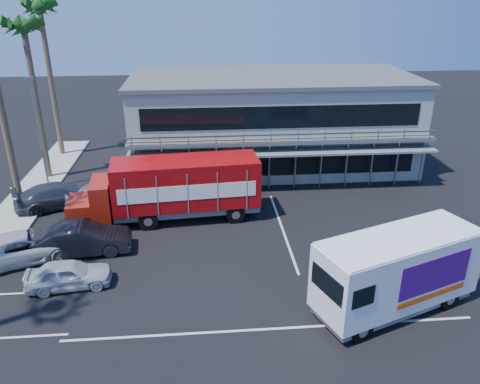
{
  "coord_description": "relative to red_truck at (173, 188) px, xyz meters",
  "views": [
    {
      "loc": [
        -2.78,
        -22.04,
        13.59
      ],
      "look_at": [
        -0.57,
        3.69,
        2.3
      ],
      "focal_mm": 35.0,
      "sensor_mm": 36.0,
      "label": 1
    }
  ],
  "objects": [
    {
      "name": "white_van",
      "position": [
        10.34,
        -10.04,
        -0.18
      ],
      "size": [
        8.08,
        5.17,
        3.74
      ],
      "rotation": [
        0.0,
        0.0,
        0.36
      ],
      "color": "white",
      "rests_on": "ground"
    },
    {
      "name": "parked_car_e",
      "position": [
        -4.88,
        2.17,
        -1.35
      ],
      "size": [
        5.02,
        2.56,
        1.64
      ],
      "primitive_type": "imported",
      "rotation": [
        0.0,
        0.0,
        1.44
      ],
      "color": "slate",
      "rests_on": "ground"
    },
    {
      "name": "parked_car_b",
      "position": [
        -4.88,
        -3.83,
        -1.31
      ],
      "size": [
        5.39,
        2.38,
        1.72
      ],
      "primitive_type": "imported",
      "rotation": [
        0.0,
        0.0,
        1.68
      ],
      "color": "black",
      "rests_on": "ground"
    },
    {
      "name": "curb_strip",
      "position": [
        -10.38,
        0.97,
        -2.09
      ],
      "size": [
        3.0,
        32.0,
        0.16
      ],
      "primitive_type": "cube",
      "color": "#A5A399",
      "rests_on": "ground"
    },
    {
      "name": "parked_car_a",
      "position": [
        -4.88,
        -7.03,
        -1.47
      ],
      "size": [
        4.26,
        2.14,
        1.39
      ],
      "primitive_type": "imported",
      "rotation": [
        0.0,
        0.0,
        1.69
      ],
      "color": "silver",
      "rests_on": "ground"
    },
    {
      "name": "palm_e",
      "position": [
        -10.08,
        7.97,
        8.4
      ],
      "size": [
        2.8,
        2.8,
        12.25
      ],
      "color": "brown",
      "rests_on": "ground"
    },
    {
      "name": "red_truck",
      "position": [
        0.0,
        0.0,
        0.0
      ],
      "size": [
        11.89,
        3.75,
        3.94
      ],
      "rotation": [
        0.0,
        0.0,
        0.09
      ],
      "color": "#9D1A0C",
      "rests_on": "ground"
    },
    {
      "name": "parked_car_d",
      "position": [
        -7.88,
        2.57,
        -1.35
      ],
      "size": [
        6.06,
        4.45,
        1.63
      ],
      "primitive_type": "imported",
      "rotation": [
        0.0,
        0.0,
        2.01
      ],
      "color": "#323943",
      "rests_on": "ground"
    },
    {
      "name": "ground",
      "position": [
        4.62,
        -5.03,
        -2.17
      ],
      "size": [
        120.0,
        120.0,
        0.0
      ],
      "primitive_type": "plane",
      "color": "black",
      "rests_on": "ground"
    },
    {
      "name": "building",
      "position": [
        7.62,
        9.9,
        1.49
      ],
      "size": [
        22.4,
        12.0,
        7.3
      ],
      "color": "gray",
      "rests_on": "ground"
    },
    {
      "name": "light_pole_far",
      "position": [
        -9.58,
        5.97,
        2.33
      ],
      "size": [
        0.5,
        0.25,
        8.09
      ],
      "color": "gray",
      "rests_on": "ground"
    },
    {
      "name": "parked_car_c",
      "position": [
        -7.88,
        -4.23,
        -1.38
      ],
      "size": [
        6.2,
        4.44,
        1.57
      ],
      "primitive_type": "imported",
      "rotation": [
        0.0,
        0.0,
        1.93
      ],
      "color": "silver",
      "rests_on": "ground"
    },
    {
      "name": "palm_f",
      "position": [
        -10.48,
        13.47,
        9.3
      ],
      "size": [
        2.8,
        2.8,
        13.25
      ],
      "color": "brown",
      "rests_on": "ground"
    }
  ]
}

